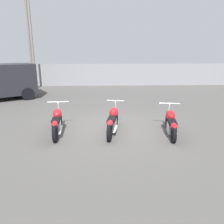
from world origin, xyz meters
The scene contains 7 objects.
ground_plane centered at (0.00, 0.00, 0.00)m, with size 60.00×60.00×0.00m, color #514F4C.
fence_back centered at (0.00, 10.34, 0.87)m, with size 40.00×0.04×1.74m.
light_pole_left centered at (-5.37, 9.15, 4.65)m, with size 0.70×0.35×7.92m.
light_pole_right centered at (-5.75, 9.79, 4.83)m, with size 0.70×0.35×8.27m.
motorcycle_slot_0 centered at (-1.84, -0.51, 0.43)m, with size 0.74×1.99×0.99m.
motorcycle_slot_1 centered at (0.02, -0.45, 0.44)m, with size 0.70×2.11×0.99m.
motorcycle_slot_2 centered at (1.93, -0.69, 0.42)m, with size 0.72×1.97×0.94m.
Camera 1 is at (-0.31, -7.48, 2.69)m, focal length 35.00 mm.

